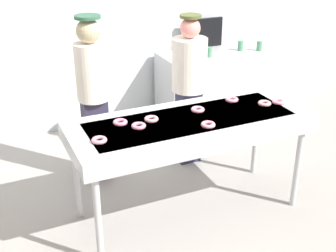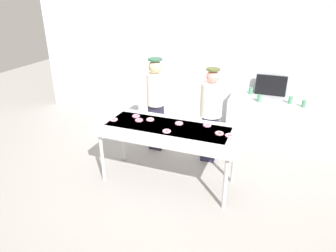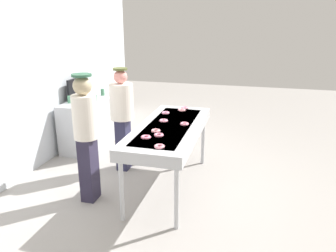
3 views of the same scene
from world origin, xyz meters
name	(u,v)px [view 2 (image 2 of 3)]	position (x,y,z in m)	size (l,w,h in m)	color
ground_plane	(168,181)	(0.00, 0.00, 0.00)	(16.00, 16.00, 0.00)	#9E9993
back_wall	(209,58)	(0.00, 2.31, 1.48)	(8.00, 0.12, 2.95)	silver
fryer_conveyor	(168,131)	(0.00, 0.00, 0.86)	(2.10, 0.83, 0.94)	#B7BABF
strawberry_donut_0	(167,131)	(0.06, -0.20, 0.96)	(0.12, 0.12, 0.03)	pink
strawberry_donut_1	(139,120)	(-0.47, 0.01, 0.96)	(0.12, 0.12, 0.03)	pink
strawberry_donut_2	(114,120)	(-0.84, -0.10, 0.96)	(0.12, 0.12, 0.03)	pink
strawberry_donut_3	(150,120)	(-0.32, 0.10, 0.96)	(0.12, 0.12, 0.03)	pink
strawberry_donut_4	(207,125)	(0.53, 0.20, 0.96)	(0.12, 0.12, 0.03)	pink
strawberry_donut_5	(229,136)	(0.90, -0.03, 0.96)	(0.12, 0.12, 0.03)	pink
strawberry_donut_6	(136,116)	(-0.58, 0.14, 0.96)	(0.12, 0.12, 0.03)	pink
strawberry_donut_7	(219,133)	(0.76, -0.01, 0.96)	(0.12, 0.12, 0.03)	pink
strawberry_donut_8	(179,123)	(0.13, 0.12, 0.96)	(0.12, 0.12, 0.03)	pink
worker_baker	(156,100)	(-0.59, 0.94, 0.95)	(0.31, 0.31, 1.70)	#282439
worker_assistant	(211,110)	(0.43, 0.87, 0.94)	(0.36, 0.36, 1.63)	#282844
prep_counter	(265,122)	(1.27, 1.86, 0.45)	(1.39, 0.63, 0.90)	#B7BABF
paper_cup_0	(251,91)	(0.92, 2.07, 0.97)	(0.07, 0.07, 0.13)	#4C8C66
paper_cup_1	(259,98)	(1.12, 1.68, 0.97)	(0.07, 0.07, 0.13)	#4C8C66
paper_cup_2	(290,100)	(1.64, 1.78, 0.97)	(0.07, 0.07, 0.13)	#4C8C66
paper_cup_3	(304,104)	(1.86, 1.66, 0.97)	(0.07, 0.07, 0.13)	#4C8C66
menu_display	(271,85)	(1.27, 2.13, 1.10)	(0.56, 0.04, 0.39)	black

